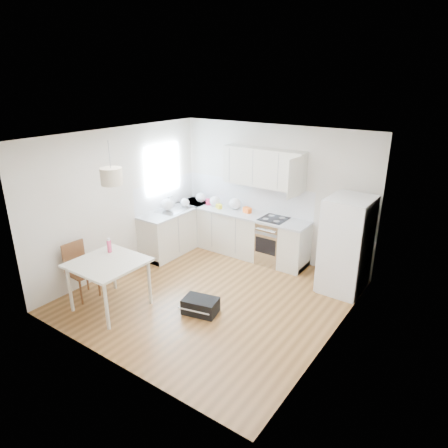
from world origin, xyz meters
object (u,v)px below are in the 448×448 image
object	(u,v)px
dining_table	(108,267)
gym_bag	(201,306)
refrigerator	(347,245)
dining_chair	(82,271)

from	to	relation	value
dining_table	gym_bag	xyz separation A→B (m)	(1.29, 0.70, -0.60)
refrigerator	dining_chair	world-z (taller)	refrigerator
dining_table	dining_chair	distance (m)	0.68
dining_table	gym_bag	bearing A→B (deg)	28.33
refrigerator	gym_bag	world-z (taller)	refrigerator
gym_bag	dining_table	bearing A→B (deg)	-164.67
dining_table	dining_chair	world-z (taller)	dining_chair
dining_table	dining_chair	xyz separation A→B (m)	(-0.64, -0.04, -0.25)
dining_chair	dining_table	bearing A→B (deg)	7.42
refrigerator	gym_bag	bearing A→B (deg)	-127.06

